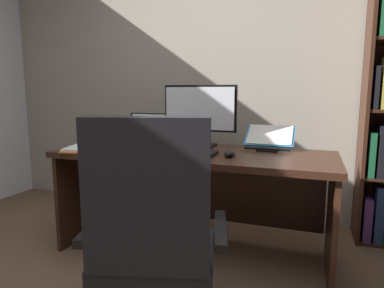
{
  "coord_description": "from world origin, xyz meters",
  "views": [
    {
      "loc": [
        0.71,
        -1.0,
        1.1
      ],
      "look_at": [
        -0.01,
        1.02,
        0.77
      ],
      "focal_mm": 31.36,
      "sensor_mm": 36.0,
      "label": 1
    }
  ],
  "objects_px": {
    "office_chair": "(154,254)",
    "computer_mouse": "(230,154)",
    "desk": "(196,176)",
    "keyboard": "(184,152)",
    "pen": "(154,148)",
    "monitor": "(200,115)",
    "reading_stand_with_book": "(270,138)",
    "open_binder": "(100,148)",
    "notepad": "(151,149)",
    "laptop": "(143,137)"
  },
  "relations": [
    {
      "from": "office_chair",
      "to": "reading_stand_with_book",
      "type": "bearing_deg",
      "value": 58.51
    },
    {
      "from": "notepad",
      "to": "pen",
      "type": "distance_m",
      "value": 0.02
    },
    {
      "from": "office_chair",
      "to": "pen",
      "type": "height_order",
      "value": "office_chair"
    },
    {
      "from": "desk",
      "to": "keyboard",
      "type": "height_order",
      "value": "keyboard"
    },
    {
      "from": "reading_stand_with_book",
      "to": "open_binder",
      "type": "relative_size",
      "value": 0.66
    },
    {
      "from": "desk",
      "to": "pen",
      "type": "bearing_deg",
      "value": -157.11
    },
    {
      "from": "office_chair",
      "to": "keyboard",
      "type": "bearing_deg",
      "value": 86.26
    },
    {
      "from": "desk",
      "to": "monitor",
      "type": "relative_size",
      "value": 3.4
    },
    {
      "from": "keyboard",
      "to": "pen",
      "type": "height_order",
      "value": "keyboard"
    },
    {
      "from": "monitor",
      "to": "reading_stand_with_book",
      "type": "distance_m",
      "value": 0.52
    },
    {
      "from": "office_chair",
      "to": "computer_mouse",
      "type": "distance_m",
      "value": 0.84
    },
    {
      "from": "desk",
      "to": "office_chair",
      "type": "xyz_separation_m",
      "value": [
        0.14,
        -0.96,
        -0.1
      ]
    },
    {
      "from": "computer_mouse",
      "to": "laptop",
      "type": "bearing_deg",
      "value": 156.72
    },
    {
      "from": "keyboard",
      "to": "notepad",
      "type": "distance_m",
      "value": 0.28
    },
    {
      "from": "open_binder",
      "to": "pen",
      "type": "bearing_deg",
      "value": 5.16
    },
    {
      "from": "notepad",
      "to": "reading_stand_with_book",
      "type": "bearing_deg",
      "value": 22.46
    },
    {
      "from": "monitor",
      "to": "notepad",
      "type": "distance_m",
      "value": 0.43
    },
    {
      "from": "pen",
      "to": "computer_mouse",
      "type": "bearing_deg",
      "value": -7.65
    },
    {
      "from": "keyboard",
      "to": "open_binder",
      "type": "xyz_separation_m",
      "value": [
        -0.59,
        -0.05,
        -0.0
      ]
    },
    {
      "from": "office_chair",
      "to": "keyboard",
      "type": "relative_size",
      "value": 2.42
    },
    {
      "from": "monitor",
      "to": "keyboard",
      "type": "distance_m",
      "value": 0.39
    },
    {
      "from": "keyboard",
      "to": "computer_mouse",
      "type": "height_order",
      "value": "computer_mouse"
    },
    {
      "from": "office_chair",
      "to": "monitor",
      "type": "xyz_separation_m",
      "value": [
        -0.16,
        1.09,
        0.51
      ]
    },
    {
      "from": "monitor",
      "to": "laptop",
      "type": "bearing_deg",
      "value": 179.39
    },
    {
      "from": "desk",
      "to": "office_chair",
      "type": "distance_m",
      "value": 0.97
    },
    {
      "from": "pen",
      "to": "office_chair",
      "type": "bearing_deg",
      "value": -64.08
    },
    {
      "from": "pen",
      "to": "desk",
      "type": "bearing_deg",
      "value": 22.89
    },
    {
      "from": "keyboard",
      "to": "pen",
      "type": "distance_m",
      "value": 0.26
    },
    {
      "from": "desk",
      "to": "monitor",
      "type": "xyz_separation_m",
      "value": [
        -0.02,
        0.14,
        0.42
      ]
    },
    {
      "from": "keyboard",
      "to": "office_chair",
      "type": "bearing_deg",
      "value": -78.14
    },
    {
      "from": "open_binder",
      "to": "pen",
      "type": "xyz_separation_m",
      "value": [
        0.35,
        0.12,
        0.0
      ]
    },
    {
      "from": "desk",
      "to": "reading_stand_with_book",
      "type": "distance_m",
      "value": 0.58
    },
    {
      "from": "reading_stand_with_book",
      "to": "notepad",
      "type": "xyz_separation_m",
      "value": [
        -0.76,
        -0.31,
        -0.07
      ]
    },
    {
      "from": "laptop",
      "to": "pen",
      "type": "bearing_deg",
      "value": -49.44
    },
    {
      "from": "computer_mouse",
      "to": "pen",
      "type": "distance_m",
      "value": 0.55
    },
    {
      "from": "monitor",
      "to": "pen",
      "type": "relative_size",
      "value": 3.85
    },
    {
      "from": "monitor",
      "to": "computer_mouse",
      "type": "xyz_separation_m",
      "value": [
        0.3,
        -0.33,
        -0.21
      ]
    },
    {
      "from": "laptop",
      "to": "keyboard",
      "type": "bearing_deg",
      "value": -35.24
    },
    {
      "from": "reading_stand_with_book",
      "to": "open_binder",
      "type": "distance_m",
      "value": 1.17
    },
    {
      "from": "desk",
      "to": "open_binder",
      "type": "bearing_deg",
      "value": -158.91
    },
    {
      "from": "desk",
      "to": "office_chair",
      "type": "relative_size",
      "value": 1.8
    },
    {
      "from": "laptop",
      "to": "monitor",
      "type": "bearing_deg",
      "value": -0.61
    },
    {
      "from": "open_binder",
      "to": "computer_mouse",
      "type": "bearing_deg",
      "value": -11.3
    },
    {
      "from": "reading_stand_with_book",
      "to": "open_binder",
      "type": "height_order",
      "value": "reading_stand_with_book"
    },
    {
      "from": "desk",
      "to": "keyboard",
      "type": "distance_m",
      "value": 0.28
    },
    {
      "from": "computer_mouse",
      "to": "monitor",
      "type": "bearing_deg",
      "value": 132.67
    },
    {
      "from": "open_binder",
      "to": "desk",
      "type": "bearing_deg",
      "value": 6.59
    },
    {
      "from": "desk",
      "to": "open_binder",
      "type": "xyz_separation_m",
      "value": [
        -0.62,
        -0.24,
        0.2
      ]
    },
    {
      "from": "laptop",
      "to": "open_binder",
      "type": "height_order",
      "value": "laptop"
    },
    {
      "from": "monitor",
      "to": "pen",
      "type": "xyz_separation_m",
      "value": [
        -0.25,
        -0.25,
        -0.21
      ]
    }
  ]
}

